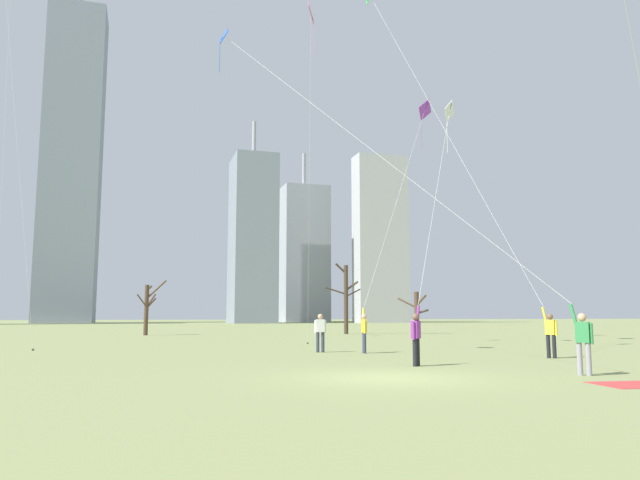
# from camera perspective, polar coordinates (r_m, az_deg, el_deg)

# --- Properties ---
(ground_plane) EXTENTS (400.00, 400.00, 0.00)m
(ground_plane) POSITION_cam_1_polar(r_m,az_deg,el_deg) (15.58, 6.45, -12.87)
(ground_plane) COLOR #848E56
(kite_flyer_foreground_left_purple) EXTENTS (9.96, 12.80, 16.22)m
(kite_flyer_foreground_left_purple) POSITION_cam_1_polar(r_m,az_deg,el_deg) (29.36, 6.32, -0.91)
(kite_flyer_foreground_left_purple) COLOR #33384C
(kite_flyer_foreground_left_purple) RESTS_ON ground
(kite_flyer_far_back_blue) EXTENTS (8.70, 10.71, 13.30)m
(kite_flyer_far_back_blue) POSITION_cam_1_polar(r_m,az_deg,el_deg) (17.81, 18.27, -4.03)
(kite_flyer_far_back_blue) COLOR gray
(kite_flyer_far_back_blue) RESTS_ON ground
(kite_flyer_midfield_center_white) EXTENTS (6.19, 8.02, 11.78)m
(kite_flyer_midfield_center_white) POSITION_cam_1_polar(r_m,az_deg,el_deg) (20.65, 9.80, -4.18)
(kite_flyer_midfield_center_white) COLOR black
(kite_flyer_midfield_center_white) RESTS_ON ground
(kite_flyer_foreground_right_green) EXTENTS (3.32, 11.27, 19.90)m
(kite_flyer_foreground_right_green) POSITION_cam_1_polar(r_m,az_deg,el_deg) (25.60, 16.56, 0.46)
(kite_flyer_foreground_right_green) COLOR black
(kite_flyer_foreground_right_green) RESTS_ON ground
(bystander_far_off_by_trees) EXTENTS (0.51, 0.24, 1.62)m
(bystander_far_off_by_trees) POSITION_cam_1_polar(r_m,az_deg,el_deg) (25.88, 0.03, -8.61)
(bystander_far_off_by_trees) COLOR #33384C
(bystander_far_off_by_trees) RESTS_ON ground
(distant_kite_drifting_left_pink) EXTENTS (1.28, 4.49, 17.72)m
(distant_kite_drifting_left_pink) POSITION_cam_1_polar(r_m,az_deg,el_deg) (32.99, -0.88, 18.82)
(distant_kite_drifting_left_pink) COLOR pink
(distant_kite_drifting_left_pink) RESTS_ON ground
(bare_tree_far_right_edge) EXTENTS (2.34, 2.08, 3.54)m
(bare_tree_far_right_edge) POSITION_cam_1_polar(r_m,az_deg,el_deg) (52.03, 9.15, -6.70)
(bare_tree_far_right_edge) COLOR #4C3828
(bare_tree_far_right_edge) RESTS_ON ground
(bare_tree_leftmost) EXTENTS (2.29, 2.39, 4.37)m
(bare_tree_leftmost) POSITION_cam_1_polar(r_m,az_deg,el_deg) (49.58, -16.02, -6.04)
(bare_tree_leftmost) COLOR #4C3828
(bare_tree_leftmost) RESTS_ON ground
(bare_tree_rightmost) EXTENTS (3.36, 0.84, 5.95)m
(bare_tree_rightmost) POSITION_cam_1_polar(r_m,az_deg,el_deg) (50.87, 2.46, -5.43)
(bare_tree_rightmost) COLOR #423326
(bare_tree_rightmost) RESTS_ON ground
(skyline_tall_tower) EXTENTS (10.73, 8.45, 25.13)m
(skyline_tall_tower) POSITION_cam_1_polar(r_m,az_deg,el_deg) (147.10, 5.63, -2.82)
(skyline_tall_tower) COLOR #9EA3AD
(skyline_tall_tower) RESTS_ON ground
(skyline_mid_tower_left) EXTENTS (10.84, 5.03, 34.79)m
(skyline_mid_tower_left) POSITION_cam_1_polar(r_m,az_deg,el_deg) (125.61, 5.74, 0.14)
(skyline_mid_tower_left) COLOR #B2B2B7
(skyline_mid_tower_left) RESTS_ON ground
(skyline_squat_block) EXTENTS (8.47, 11.33, 41.25)m
(skyline_squat_block) POSITION_cam_1_polar(r_m,az_deg,el_deg) (121.60, -6.41, 0.09)
(skyline_squat_block) COLOR gray
(skyline_squat_block) RESTS_ON ground
(skyline_slender_spire) EXTENTS (11.36, 10.67, 73.02)m
(skyline_slender_spire) POSITION_cam_1_polar(r_m,az_deg,el_deg) (137.45, -22.45, 6.82)
(skyline_slender_spire) COLOR gray
(skyline_slender_spire) RESTS_ON ground
(skyline_short_annex) EXTENTS (10.31, 9.17, 39.15)m
(skyline_short_annex) POSITION_cam_1_polar(r_m,az_deg,el_deg) (137.85, -1.56, -1.33)
(skyline_short_annex) COLOR #9EA3AD
(skyline_short_annex) RESTS_ON ground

